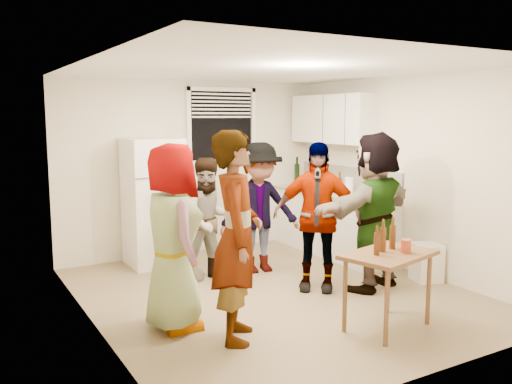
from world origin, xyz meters
TOP-DOWN VIEW (x-y plane):
  - room at (0.00, 0.00)m, footprint 4.00×4.50m
  - window at (0.45, 2.21)m, footprint 1.12×0.10m
  - refrigerator at (-0.75, 1.88)m, footprint 0.70×0.70m
  - counter_lower at (1.70, 1.15)m, footprint 0.60×2.20m
  - countertop at (1.70, 1.15)m, footprint 0.64×2.22m
  - backsplash at (1.99, 1.15)m, footprint 0.03×2.20m
  - upper_cabinets at (1.83, 1.35)m, footprint 0.34×1.60m
  - kettle at (1.65, 1.32)m, footprint 0.26×0.24m
  - paper_towel at (1.68, 0.76)m, footprint 0.12×0.12m
  - wine_bottle at (1.75, 2.13)m, footprint 0.08×0.08m
  - beer_bottle_counter at (1.60, 0.86)m, footprint 0.06×0.06m
  - blue_cup at (1.55, 0.39)m, footprint 0.08×0.08m
  - picture_frame at (1.92, 1.71)m, footprint 0.02×0.18m
  - trash_bin at (1.85, -0.52)m, footprint 0.40×0.40m
  - serving_table at (0.38, -1.39)m, footprint 0.98×0.77m
  - beer_bottle_table at (0.22, -1.39)m, footprint 0.05×0.05m
  - red_cup at (0.51, -1.47)m, footprint 0.10×0.10m
  - guest_grey at (-1.36, -0.36)m, footprint 1.79×0.93m
  - guest_stripe at (-0.96, -0.89)m, footprint 1.97×1.54m
  - guest_back_left at (-0.43, 0.79)m, footprint 0.87×1.57m
  - guest_back_right at (0.30, 0.85)m, footprint 1.29×1.79m
  - guest_black at (0.50, -0.09)m, footprint 1.88×1.95m
  - guest_orange at (1.10, -0.40)m, footprint 2.10×2.19m

SIDE VIEW (x-z plane):
  - room at x=0.00m, z-range -1.25..1.25m
  - serving_table at x=0.38m, z-range -0.37..0.37m
  - guest_grey at x=-1.36m, z-range -0.28..0.28m
  - guest_stripe at x=-0.96m, z-range -0.22..0.22m
  - guest_back_left at x=-0.43m, z-range -0.29..0.29m
  - guest_back_right at x=0.30m, z-range -0.31..0.31m
  - guest_black at x=0.50m, z-range -0.21..0.21m
  - guest_orange at x=1.10m, z-range -0.27..0.27m
  - trash_bin at x=1.85m, z-range 0.02..0.48m
  - counter_lower at x=1.70m, z-range 0.00..0.86m
  - beer_bottle_table at x=0.22m, z-range 0.63..0.83m
  - red_cup at x=0.51m, z-range 0.67..0.80m
  - refrigerator at x=-0.75m, z-range 0.00..1.70m
  - countertop at x=1.70m, z-range 0.86..0.90m
  - kettle at x=1.65m, z-range 0.81..0.99m
  - wine_bottle at x=1.75m, z-range 0.73..1.07m
  - beer_bottle_counter at x=1.60m, z-range 0.78..1.02m
  - blue_cup at x=1.55m, z-range 0.84..0.96m
  - paper_towel at x=1.68m, z-range 0.77..1.03m
  - picture_frame at x=1.92m, z-range 0.90..1.05m
  - backsplash at x=1.99m, z-range 0.90..1.26m
  - window at x=0.45m, z-range 1.32..2.38m
  - upper_cabinets at x=1.83m, z-range 1.60..2.30m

